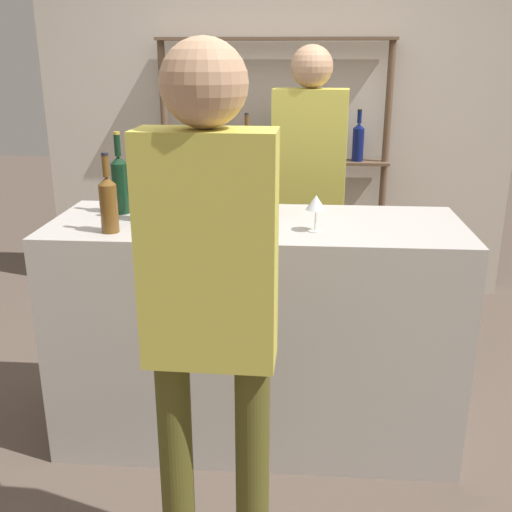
{
  "coord_description": "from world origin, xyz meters",
  "views": [
    {
      "loc": [
        0.19,
        -2.52,
        1.75
      ],
      "look_at": [
        0.0,
        0.0,
        0.9
      ],
      "focal_mm": 42.0,
      "sensor_mm": 36.0,
      "label": 1
    }
  ],
  "objects_px": {
    "counter_bottle_1": "(213,202)",
    "wine_glass": "(316,204)",
    "counter_bottle_0": "(120,183)",
    "counter_bottle_4": "(212,192)",
    "customer_center": "(210,293)",
    "server_behind_counter": "(309,175)",
    "counter_bottle_2": "(109,202)",
    "counter_bottle_5": "(142,192)",
    "counter_bottle_3": "(266,186)"
  },
  "relations": [
    {
      "from": "counter_bottle_0",
      "to": "counter_bottle_3",
      "type": "distance_m",
      "value": 0.67
    },
    {
      "from": "counter_bottle_1",
      "to": "counter_bottle_4",
      "type": "distance_m",
      "value": 0.12
    },
    {
      "from": "customer_center",
      "to": "counter_bottle_4",
      "type": "bearing_deg",
      "value": 9.01
    },
    {
      "from": "counter_bottle_0",
      "to": "counter_bottle_5",
      "type": "height_order",
      "value": "counter_bottle_0"
    },
    {
      "from": "counter_bottle_3",
      "to": "wine_glass",
      "type": "relative_size",
      "value": 2.08
    },
    {
      "from": "counter_bottle_4",
      "to": "counter_bottle_2",
      "type": "bearing_deg",
      "value": -163.59
    },
    {
      "from": "counter_bottle_1",
      "to": "server_behind_counter",
      "type": "distance_m",
      "value": 1.25
    },
    {
      "from": "counter_bottle_4",
      "to": "server_behind_counter",
      "type": "bearing_deg",
      "value": 68.66
    },
    {
      "from": "counter_bottle_4",
      "to": "counter_bottle_5",
      "type": "height_order",
      "value": "counter_bottle_4"
    },
    {
      "from": "counter_bottle_4",
      "to": "counter_bottle_3",
      "type": "bearing_deg",
      "value": 50.21
    },
    {
      "from": "counter_bottle_3",
      "to": "customer_center",
      "type": "xyz_separation_m",
      "value": [
        -0.1,
        -1.08,
        -0.09
      ]
    },
    {
      "from": "counter_bottle_0",
      "to": "counter_bottle_2",
      "type": "distance_m",
      "value": 0.31
    },
    {
      "from": "counter_bottle_0",
      "to": "counter_bottle_3",
      "type": "bearing_deg",
      "value": 5.67
    },
    {
      "from": "counter_bottle_5",
      "to": "counter_bottle_1",
      "type": "bearing_deg",
      "value": -28.71
    },
    {
      "from": "wine_glass",
      "to": "customer_center",
      "type": "distance_m",
      "value": 0.86
    },
    {
      "from": "counter_bottle_2",
      "to": "counter_bottle_5",
      "type": "bearing_deg",
      "value": 65.49
    },
    {
      "from": "counter_bottle_2",
      "to": "counter_bottle_3",
      "type": "relative_size",
      "value": 1.04
    },
    {
      "from": "counter_bottle_0",
      "to": "counter_bottle_4",
      "type": "height_order",
      "value": "counter_bottle_4"
    },
    {
      "from": "counter_bottle_2",
      "to": "counter_bottle_5",
      "type": "relative_size",
      "value": 0.95
    },
    {
      "from": "counter_bottle_1",
      "to": "counter_bottle_0",
      "type": "bearing_deg",
      "value": 147.2
    },
    {
      "from": "counter_bottle_1",
      "to": "server_behind_counter",
      "type": "xyz_separation_m",
      "value": [
        0.4,
        1.18,
        -0.11
      ]
    },
    {
      "from": "counter_bottle_3",
      "to": "server_behind_counter",
      "type": "xyz_separation_m",
      "value": [
        0.2,
        0.81,
        -0.1
      ]
    },
    {
      "from": "counter_bottle_4",
      "to": "counter_bottle_5",
      "type": "xyz_separation_m",
      "value": [
        -0.32,
        0.07,
        -0.02
      ]
    },
    {
      "from": "counter_bottle_0",
      "to": "counter_bottle_4",
      "type": "distance_m",
      "value": 0.49
    },
    {
      "from": "counter_bottle_1",
      "to": "wine_glass",
      "type": "relative_size",
      "value": 2.34
    },
    {
      "from": "counter_bottle_1",
      "to": "counter_bottle_4",
      "type": "height_order",
      "value": "counter_bottle_4"
    },
    {
      "from": "counter_bottle_5",
      "to": "server_behind_counter",
      "type": "distance_m",
      "value": 1.24
    },
    {
      "from": "counter_bottle_2",
      "to": "customer_center",
      "type": "distance_m",
      "value": 0.88
    },
    {
      "from": "counter_bottle_0",
      "to": "counter_bottle_2",
      "type": "xyz_separation_m",
      "value": [
        0.04,
        -0.31,
        -0.02
      ]
    },
    {
      "from": "customer_center",
      "to": "counter_bottle_0",
      "type": "bearing_deg",
      "value": 30.35
    },
    {
      "from": "customer_center",
      "to": "wine_glass",
      "type": "bearing_deg",
      "value": -20.79
    },
    {
      "from": "counter_bottle_4",
      "to": "server_behind_counter",
      "type": "distance_m",
      "value": 1.15
    },
    {
      "from": "counter_bottle_4",
      "to": "server_behind_counter",
      "type": "height_order",
      "value": "server_behind_counter"
    },
    {
      "from": "counter_bottle_0",
      "to": "customer_center",
      "type": "relative_size",
      "value": 0.21
    },
    {
      "from": "counter_bottle_3",
      "to": "server_behind_counter",
      "type": "height_order",
      "value": "server_behind_counter"
    },
    {
      "from": "counter_bottle_1",
      "to": "counter_bottle_4",
      "type": "relative_size",
      "value": 0.93
    },
    {
      "from": "counter_bottle_2",
      "to": "customer_center",
      "type": "height_order",
      "value": "customer_center"
    },
    {
      "from": "counter_bottle_3",
      "to": "counter_bottle_4",
      "type": "bearing_deg",
      "value": -129.79
    },
    {
      "from": "counter_bottle_2",
      "to": "counter_bottle_5",
      "type": "xyz_separation_m",
      "value": [
        0.09,
        0.19,
        0.0
      ]
    },
    {
      "from": "counter_bottle_3",
      "to": "server_behind_counter",
      "type": "relative_size",
      "value": 0.17
    },
    {
      "from": "counter_bottle_0",
      "to": "server_behind_counter",
      "type": "xyz_separation_m",
      "value": [
        0.87,
        0.88,
        -0.12
      ]
    },
    {
      "from": "counter_bottle_1",
      "to": "customer_center",
      "type": "bearing_deg",
      "value": -82.91
    },
    {
      "from": "counter_bottle_3",
      "to": "counter_bottle_0",
      "type": "bearing_deg",
      "value": -174.33
    },
    {
      "from": "wine_glass",
      "to": "server_behind_counter",
      "type": "distance_m",
      "value": 1.11
    },
    {
      "from": "counter_bottle_3",
      "to": "counter_bottle_1",
      "type": "bearing_deg",
      "value": -117.46
    },
    {
      "from": "counter_bottle_1",
      "to": "wine_glass",
      "type": "xyz_separation_m",
      "value": [
        0.41,
        0.07,
        -0.02
      ]
    },
    {
      "from": "counter_bottle_2",
      "to": "counter_bottle_5",
      "type": "height_order",
      "value": "counter_bottle_5"
    },
    {
      "from": "counter_bottle_4",
      "to": "counter_bottle_5",
      "type": "bearing_deg",
      "value": 167.47
    },
    {
      "from": "customer_center",
      "to": "counter_bottle_3",
      "type": "bearing_deg",
      "value": -3.84
    },
    {
      "from": "counter_bottle_3",
      "to": "counter_bottle_4",
      "type": "distance_m",
      "value": 0.33
    }
  ]
}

